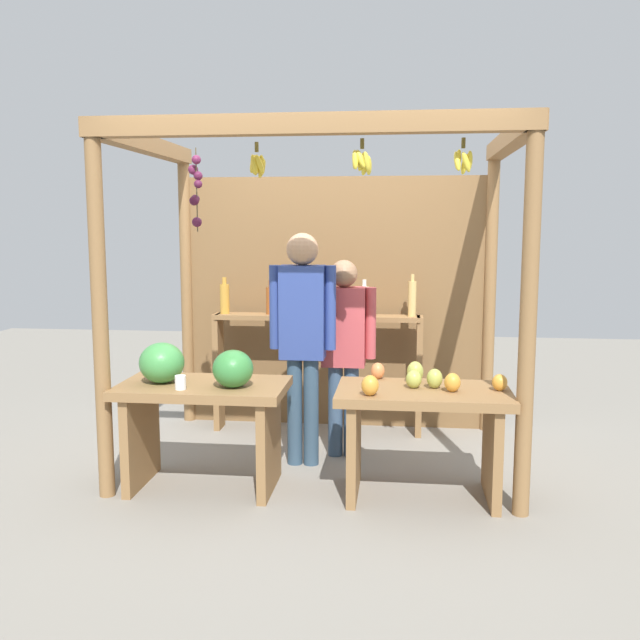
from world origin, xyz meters
TOP-DOWN VIEW (x-y plane):
  - ground_plane at (0.00, 0.00)m, footprint 12.00×12.00m
  - market_stall at (-0.00, 0.40)m, footprint 2.74×1.90m
  - fruit_counter_left at (-0.74, -0.69)m, footprint 1.10×0.64m
  - fruit_counter_right at (0.72, -0.67)m, footprint 1.10×0.65m
  - bottle_shelf_unit at (-0.13, 0.67)m, footprint 1.75×0.22m
  - vendor_man at (-0.13, -0.15)m, footprint 0.48×0.23m
  - vendor_woman at (0.15, 0.07)m, footprint 0.48×0.20m

SIDE VIEW (x-z plane):
  - ground_plane at x=0.00m, z-range 0.00..0.00m
  - fruit_counter_right at x=0.72m, z-range 0.10..0.95m
  - fruit_counter_left at x=-0.74m, z-range 0.12..1.09m
  - bottle_shelf_unit at x=-0.13m, z-range 0.11..1.45m
  - vendor_woman at x=0.15m, z-range 0.14..1.63m
  - vendor_man at x=-0.13m, z-range 0.18..1.86m
  - market_stall at x=0.00m, z-range 0.20..2.59m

